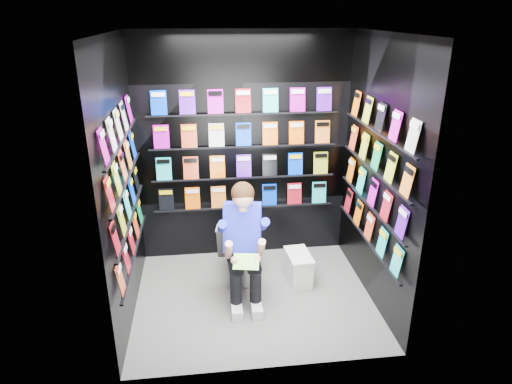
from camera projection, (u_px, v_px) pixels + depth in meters
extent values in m
plane|color=#5F5E5C|center=(254.00, 298.00, 4.72)|extent=(2.40, 2.40, 0.00)
plane|color=white|center=(253.00, 32.00, 3.76)|extent=(2.40, 2.40, 0.00)
cube|color=black|center=(243.00, 150.00, 5.16)|extent=(2.40, 0.04, 2.60)
cube|color=black|center=(270.00, 227.00, 3.32)|extent=(2.40, 0.04, 2.60)
cube|color=black|center=(122.00, 186.00, 4.10)|extent=(0.04, 2.00, 2.60)
cube|color=black|center=(378.00, 175.00, 4.38)|extent=(0.04, 2.00, 2.60)
imported|color=white|center=(240.00, 245.00, 5.02)|extent=(0.55, 0.81, 0.73)
cube|color=silver|center=(298.00, 269.00, 4.97)|extent=(0.25, 0.41, 0.30)
cube|color=silver|center=(299.00, 255.00, 4.91)|extent=(0.27, 0.44, 0.03)
cube|color=green|center=(246.00, 262.00, 4.27)|extent=(0.26, 0.18, 0.10)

